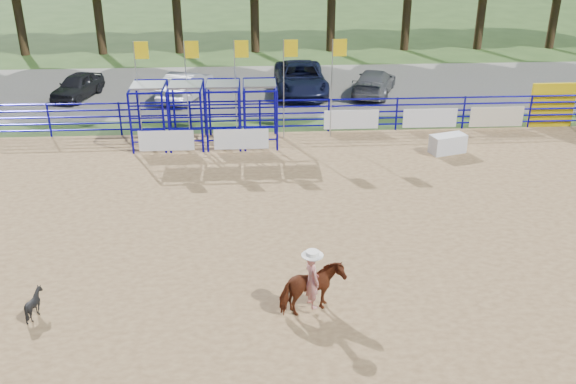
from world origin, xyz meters
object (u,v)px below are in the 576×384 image
object	(u,v)px
car_b	(186,85)
car_c	(301,78)
announcer_table	(448,144)
calf	(34,304)
car_d	(374,82)
car_a	(77,86)
horse_and_rider	(312,283)

from	to	relation	value
car_b	car_c	xyz separation A→B (m)	(5.91, 0.74, 0.08)
announcer_table	calf	xyz separation A→B (m)	(-13.31, -10.31, -0.02)
car_b	car_d	distance (m)	9.71
announcer_table	car_c	bearing A→B (deg)	120.39
calf	car_a	xyz separation A→B (m)	(-3.40, 19.06, 0.26)
announcer_table	car_d	xyz separation A→B (m)	(-1.46, 8.48, 0.25)
calf	car_d	size ratio (longest dim) A/B	0.16
car_a	car_c	world-z (taller)	car_c
calf	car_d	bearing A→B (deg)	-66.74
announcer_table	horse_and_rider	size ratio (longest dim) A/B	0.57
announcer_table	car_d	distance (m)	8.61
announcer_table	calf	bearing A→B (deg)	-142.25
calf	car_b	size ratio (longest dim) A/B	0.17
horse_and_rider	car_c	size ratio (longest dim) A/B	0.45
car_a	car_c	distance (m)	11.45
announcer_table	car_a	size ratio (longest dim) A/B	0.39
calf	car_c	world-z (taller)	car_c
car_a	calf	bearing A→B (deg)	-64.00
car_b	car_a	bearing A→B (deg)	12.75
calf	car_d	xyz separation A→B (m)	(11.85, 18.79, 0.27)
horse_and_rider	car_a	bearing A→B (deg)	117.91
car_b	announcer_table	bearing A→B (deg)	161.70
car_a	car_b	size ratio (longest dim) A/B	0.86
announcer_table	car_c	size ratio (longest dim) A/B	0.25
horse_and_rider	car_b	distance (m)	19.35
car_c	horse_and_rider	bearing A→B (deg)	-94.12
calf	announcer_table	bearing A→B (deg)	-86.74
car_c	calf	bearing A→B (deg)	-113.20
calf	car_c	size ratio (longest dim) A/B	0.13
horse_and_rider	car_b	bearing A→B (deg)	103.99
calf	car_c	distance (m)	20.90
calf	car_c	bearing A→B (deg)	-57.16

